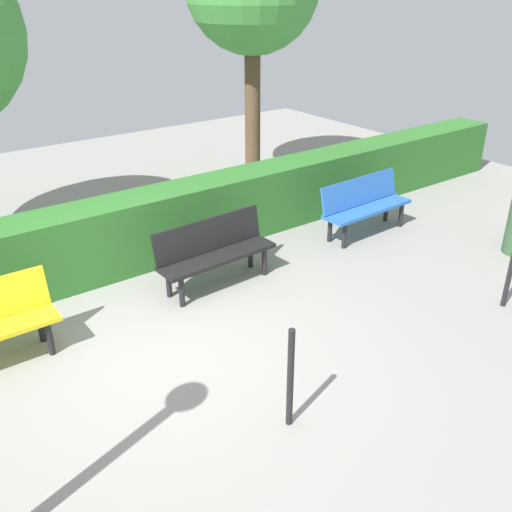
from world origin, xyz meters
name	(u,v)px	position (x,y,z in m)	size (l,w,h in m)	color
ground_plane	(168,354)	(0.00, 0.00, 0.00)	(18.21, 18.21, 0.00)	gray
bench_blue	(364,203)	(-4.01, -1.03, 0.48)	(1.62, 0.52, 0.86)	blue
bench_black	(214,250)	(-1.25, -1.01, 0.48)	(1.62, 0.52, 0.86)	black
hedge_row	(170,222)	(-1.22, -2.12, 0.49)	(14.21, 0.66, 0.99)	#2D6B28
railing_post_near	(511,269)	(-3.76, 1.56, 0.50)	(0.06, 0.06, 1.00)	black
railing_post_mid	(290,378)	(-0.37, 1.56, 0.50)	(0.06, 0.06, 1.00)	black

